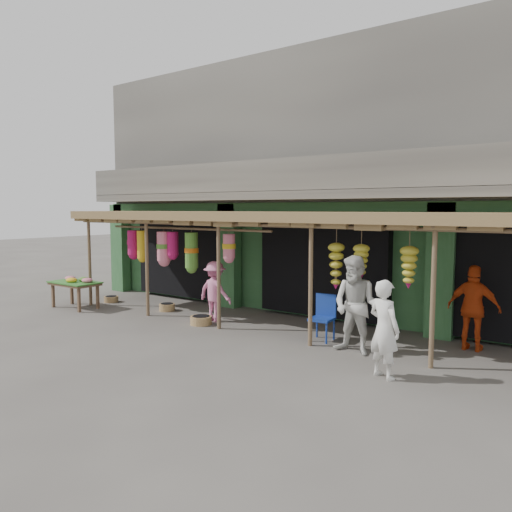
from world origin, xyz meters
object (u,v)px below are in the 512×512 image
Objects in this scene: flower_table at (76,283)px; blue_chair at (323,315)px; person_right at (356,305)px; person_vendor at (474,308)px; person_front at (384,329)px; person_shopper at (215,291)px.

blue_chair reaches higher than flower_table.
person_right is 2.44m from person_vendor.
blue_chair is at bearing -16.99° from person_front.
person_vendor is (1.84, 1.60, -0.10)m from person_right.
flower_table is 0.86× the size of person_vendor.
person_front is at bearing -3.66° from flower_table.
person_front is at bearing 73.53° from person_vendor.
person_shopper is at bearing 175.79° from blue_chair.
person_vendor is at bearing 10.97° from flower_table.
blue_chair is at bearing -178.23° from person_shopper.
flower_table is 1.50× the size of blue_chair.
person_vendor is at bearing 45.76° from person_right.
person_right is 4.16m from person_shopper.
person_shopper is at bearing 13.25° from flower_table.
person_shopper is at bearing 177.17° from person_right.
person_shopper is at bearing 4.15° from person_front.
person_vendor reaches higher than person_front.
person_vendor is at bearing -168.37° from person_shopper.
person_shopper is (-3.11, -0.01, 0.21)m from blue_chair.
person_right is (8.48, 0.53, 0.25)m from flower_table.
person_front is 1.44m from person_right.
flower_table is at bearing -171.65° from person_right.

